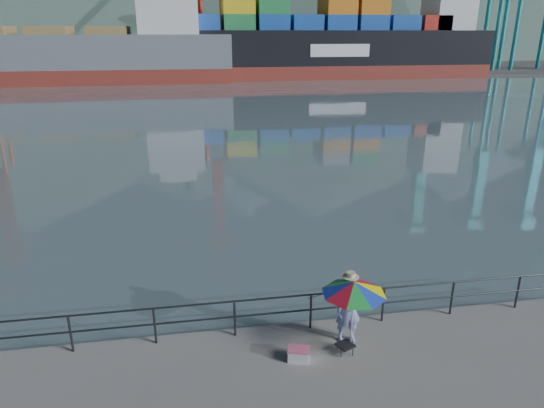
# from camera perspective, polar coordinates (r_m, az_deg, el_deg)

# --- Properties ---
(harbor_water) EXTENTS (500.00, 280.00, 0.00)m
(harbor_water) POSITION_cam_1_polar(r_m,az_deg,el_deg) (139.19, -10.09, 16.29)
(harbor_water) COLOR slate
(harbor_water) RESTS_ON ground
(far_dock) EXTENTS (200.00, 40.00, 0.40)m
(far_dock) POSITION_cam_1_polar(r_m,az_deg,el_deg) (102.74, -4.26, 15.44)
(far_dock) COLOR #514F4C
(far_dock) RESTS_ON ground
(guardrail) EXTENTS (22.00, 0.06, 1.03)m
(guardrail) POSITION_cam_1_polar(r_m,az_deg,el_deg) (12.73, -9.02, -13.49)
(guardrail) COLOR #2D3033
(guardrail) RESTS_ON ground
(container_stacks) EXTENTS (58.00, 8.40, 7.80)m
(container_stacks) POSITION_cam_1_polar(r_m,az_deg,el_deg) (107.82, 7.67, 16.96)
(container_stacks) COLOR #194CA5
(container_stacks) RESTS_ON ground
(fisherman) EXTENTS (0.66, 0.44, 1.79)m
(fisherman) POSITION_cam_1_polar(r_m,az_deg,el_deg) (12.49, 9.02, -12.18)
(fisherman) COLOR #313A9B
(fisherman) RESTS_ON ground
(beach_umbrella) EXTENTS (1.89, 1.89, 1.90)m
(beach_umbrella) POSITION_cam_1_polar(r_m,az_deg,el_deg) (11.73, 9.64, -9.69)
(beach_umbrella) COLOR white
(beach_umbrella) RESTS_ON ground
(folding_stool) EXTENTS (0.49, 0.49, 0.24)m
(folding_stool) POSITION_cam_1_polar(r_m,az_deg,el_deg) (12.47, 8.60, -16.43)
(folding_stool) COLOR black
(folding_stool) RESTS_ON ground
(cooler_bag) EXTENTS (0.58, 0.47, 0.29)m
(cooler_bag) POSITION_cam_1_polar(r_m,az_deg,el_deg) (12.13, 3.17, -17.29)
(cooler_bag) COLOR silver
(cooler_bag) RESTS_ON ground
(fishing_rod) EXTENTS (0.45, 1.71, 1.24)m
(fishing_rod) POSITION_cam_1_polar(r_m,az_deg,el_deg) (13.53, 6.00, -13.77)
(fishing_rod) COLOR black
(fishing_rod) RESTS_ON ground
(bulk_carrier) EXTENTS (51.73, 8.95, 14.50)m
(bulk_carrier) POSITION_cam_1_polar(r_m,az_deg,el_deg) (83.59, -22.25, 15.99)
(bulk_carrier) COLOR maroon
(bulk_carrier) RESTS_ON ground
(container_ship) EXTENTS (54.63, 9.10, 18.10)m
(container_ship) POSITION_cam_1_polar(r_m,az_deg,el_deg) (88.62, 8.21, 18.45)
(container_ship) COLOR maroon
(container_ship) RESTS_ON ground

